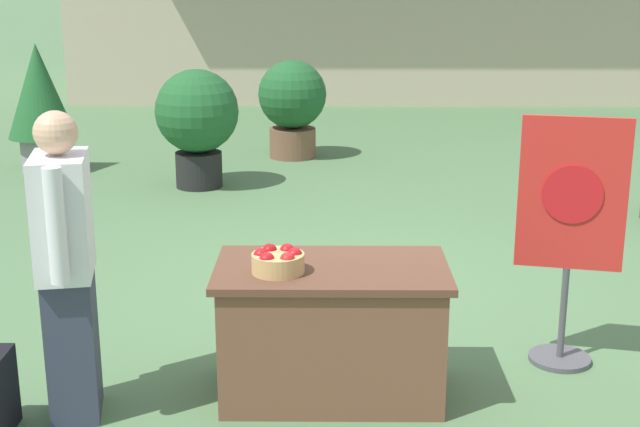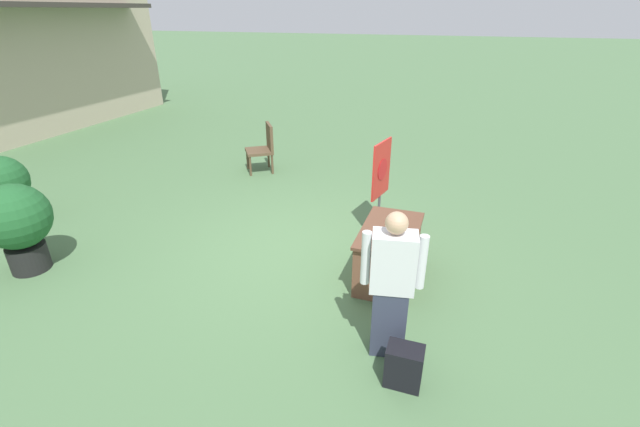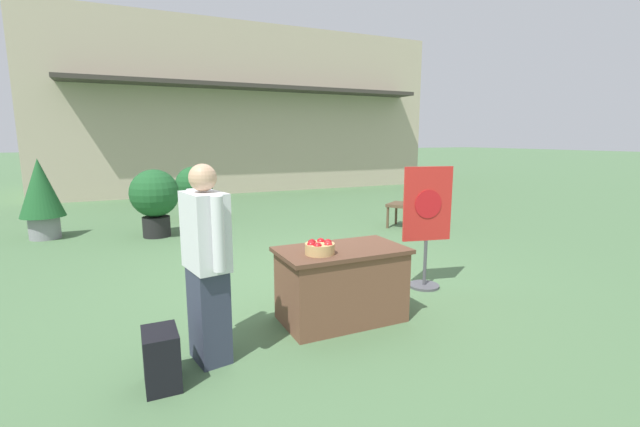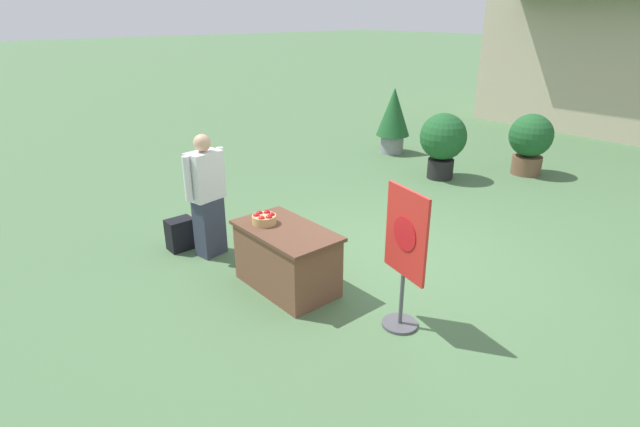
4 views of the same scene
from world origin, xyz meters
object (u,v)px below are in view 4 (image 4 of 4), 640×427
Objects in this scene: person_visitor at (207,196)px; potted_plant_far_right at (443,140)px; backpack at (181,234)px; display_table at (287,258)px; potted_plant_near_left at (530,140)px; poster_board at (405,254)px; potted_plant_near_right at (393,117)px; apple_basket at (264,219)px.

person_visitor is 1.29× the size of potted_plant_far_right.
backpack is (-0.39, -0.23, -0.59)m from person_visitor.
backpack is (-1.71, -0.48, -0.16)m from display_table.
potted_plant_near_left reaches higher than backpack.
potted_plant_near_right is at bearing -124.77° from poster_board.
person_visitor is 5.86m from potted_plant_near_right.
poster_board is at bearing 17.16° from apple_basket.
display_table is 0.51m from apple_basket.
potted_plant_near_left is (1.27, 6.60, 0.45)m from backpack.
poster_board is (1.35, 0.41, 0.44)m from display_table.
display_table is 1.00× the size of potted_plant_far_right.
poster_board is 5.03m from potted_plant_far_right.
potted_plant_near_right is at bearing 104.37° from backpack.
apple_basket is at bearing -160.92° from display_table.
display_table is 6.21m from potted_plant_near_right.
potted_plant_far_right is at bearing 106.41° from display_table.
display_table is at bearing -73.59° from potted_plant_far_right.
display_table reaches higher than backpack.
poster_board is at bearing -47.22° from potted_plant_near_right.
display_table is 4.51× the size of apple_basket.
potted_plant_near_left is at bearing 91.55° from apple_basket.
person_visitor reaches higher than apple_basket.
apple_basket is at bearing -77.04° from potted_plant_far_right.
apple_basket reaches higher than display_table.
person_visitor is 1.09× the size of poster_board.
potted_plant_near_right is at bearing 159.73° from potted_plant_far_right.
potted_plant_near_left is at bearing 79.15° from backpack.
person_visitor reaches higher than potted_plant_near_left.
potted_plant_near_left is 1.75m from potted_plant_far_right.
poster_board is at bearing -57.35° from potted_plant_far_right.
potted_plant_far_right is at bearing -20.27° from potted_plant_near_right.
backpack is 6.01m from potted_plant_near_right.
display_table is at bearing 15.58° from backpack.
poster_board is at bearing 16.10° from backpack.
potted_plant_far_right is at bearing 86.14° from backpack.
potted_plant_near_right is at bearing 98.11° from person_visitor.
potted_plant_near_left is at bearing 94.16° from display_table.
potted_plant_far_right is (-1.37, 4.64, 0.36)m from display_table.
backpack is at bearing -93.86° from potted_plant_far_right.
display_table is 0.85× the size of poster_board.
potted_plant_near_left is 0.81× the size of potted_plant_near_right.
poster_board is 1.02× the size of potted_plant_near_right.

